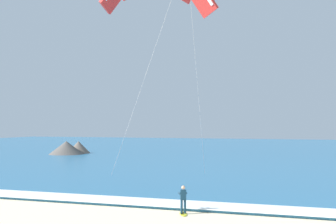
% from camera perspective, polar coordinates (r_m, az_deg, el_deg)
% --- Properties ---
extents(sea, '(200.00, 120.00, 0.20)m').
position_cam_1_polar(sea, '(85.27, 15.29, -5.08)').
color(sea, teal).
rests_on(sea, ground).
extents(surf_foam, '(200.00, 2.54, 0.04)m').
position_cam_1_polar(surf_foam, '(26.78, 9.86, -12.66)').
color(surf_foam, white).
rests_on(surf_foam, sea).
extents(surfboard, '(0.91, 1.46, 0.09)m').
position_cam_1_polar(surfboard, '(25.58, 2.09, -13.65)').
color(surfboard, yellow).
rests_on(surfboard, ground).
extents(kitesurfer, '(0.64, 0.64, 1.69)m').
position_cam_1_polar(kitesurfer, '(25.42, 2.08, -11.63)').
color(kitesurfer, '#143347').
rests_on(kitesurfer, ground).
extents(headland_left, '(6.31, 8.12, 2.42)m').
position_cam_1_polar(headland_left, '(74.07, -13.12, -4.79)').
color(headland_left, '#665B51').
rests_on(headland_left, ground).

